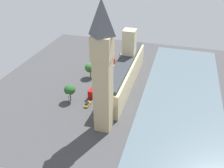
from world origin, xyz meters
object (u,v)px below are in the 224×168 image
double_decker_bus_under_trees (94,90)px  car_yellow_cab_corner (87,104)px  street_lamp_slot_11 (68,97)px  pedestrian_by_river_gate (115,74)px  parliament_building (124,72)px  plane_tree_slot_10 (99,58)px  car_blue_near_tower (102,82)px  plane_tree_midblock (90,68)px  street_lamp_slot_12 (100,57)px  pedestrian_leading (112,75)px  car_dark_green_opposite_hall (105,74)px  double_decker_bus_far_end (111,65)px  plane_tree_trailing (70,90)px  plane_tree_kerbside (103,52)px  clock_tower (103,68)px

double_decker_bus_under_trees → car_yellow_cab_corner: (-0.07, 10.46, -1.74)m
car_yellow_cab_corner → street_lamp_slot_11: bearing=-167.8°
pedestrian_by_river_gate → parliament_building: bearing=-115.5°
parliament_building → plane_tree_slot_10: bearing=-39.4°
parliament_building → car_blue_near_tower: bearing=13.6°
plane_tree_midblock → street_lamp_slot_12: 19.52m
double_decker_bus_under_trees → street_lamp_slot_11: bearing=58.3°
pedestrian_by_river_gate → pedestrian_leading: bearing=-173.5°
car_blue_near_tower → pedestrian_by_river_gate: (-4.09, -12.24, -0.14)m
parliament_building → car_yellow_cab_corner: bearing=64.1°
double_decker_bus_under_trees → pedestrian_by_river_gate: 25.00m
car_dark_green_opposite_hall → double_decker_bus_under_trees: double_decker_bus_under_trees is taller
double_decker_bus_far_end → double_decker_bus_under_trees: same height
plane_tree_trailing → plane_tree_kerbside: plane_tree_kerbside is taller
parliament_building → plane_tree_trailing: 32.80m
clock_tower → double_decker_bus_under_trees: clock_tower is taller
double_decker_bus_under_trees → plane_tree_trailing: plane_tree_trailing is taller
street_lamp_slot_11 → plane_tree_midblock: bearing=-90.8°
street_lamp_slot_11 → car_dark_green_opposite_hall: bearing=-103.6°
clock_tower → plane_tree_slot_10: clock_tower is taller
car_yellow_cab_corner → pedestrian_leading: bearing=85.9°
car_dark_green_opposite_hall → double_decker_bus_far_end: bearing=-89.2°
clock_tower → pedestrian_leading: 54.52m
double_decker_bus_far_end → plane_tree_trailing: size_ratio=1.20×
car_blue_near_tower → street_lamp_slot_12: 26.79m
parliament_building → plane_tree_kerbside: 32.28m
pedestrian_by_river_gate → street_lamp_slot_11: 39.20m
double_decker_bus_under_trees → street_lamp_slot_11: 15.24m
car_dark_green_opposite_hall → plane_tree_slot_10: size_ratio=0.53×
car_dark_green_opposite_hall → double_decker_bus_under_trees: bearing=95.9°
car_blue_near_tower → car_yellow_cab_corner: same height
plane_tree_midblock → street_lamp_slot_12: plane_tree_midblock is taller
parliament_building → plane_tree_midblock: (21.29, -2.41, -1.76)m
car_yellow_cab_corner → street_lamp_slot_11: 9.94m
car_blue_near_tower → street_lamp_slot_11: (9.40, 24.39, 3.37)m
plane_tree_midblock → plane_tree_kerbside: size_ratio=0.90×
clock_tower → car_yellow_cab_corner: 33.70m
car_blue_near_tower → car_yellow_cab_corner: 22.76m
pedestrian_by_river_gate → car_yellow_cab_corner: bearing=-164.1°
plane_tree_slot_10 → street_lamp_slot_11: plane_tree_slot_10 is taller
parliament_building → clock_tower: (-0.38, 38.96, 21.06)m
parliament_building → car_blue_near_tower: (12.33, 2.98, -7.13)m
pedestrian_by_river_gate → street_lamp_slot_11: size_ratio=0.27×
double_decker_bus_under_trees → plane_tree_kerbside: 41.01m
parliament_building → car_yellow_cab_corner: 29.49m
plane_tree_slot_10 → street_lamp_slot_11: bearing=88.5°
clock_tower → plane_tree_trailing: 35.48m
pedestrian_leading → street_lamp_slot_12: 20.18m
double_decker_bus_far_end → street_lamp_slot_11: (8.66, 44.18, 1.62)m
clock_tower → car_yellow_cab_corner: size_ratio=11.56×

